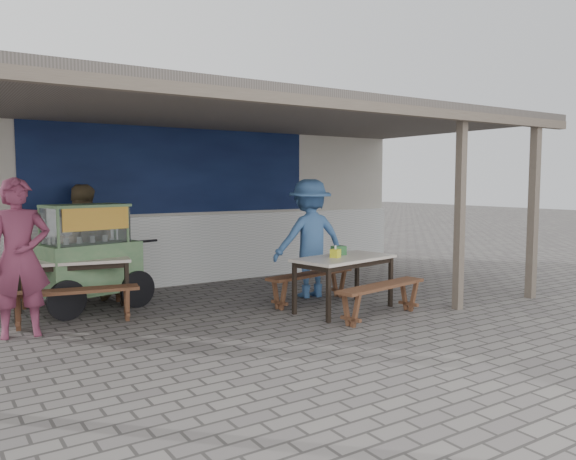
# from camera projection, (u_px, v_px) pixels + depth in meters

# --- Properties ---
(ground) EXTENTS (60.00, 60.00, 0.00)m
(ground) POSITION_uv_depth(u_px,v_px,m) (282.00, 318.00, 7.34)
(ground) COLOR #655F5B
(ground) RESTS_ON ground
(back_wall) EXTENTS (9.00, 1.28, 3.50)m
(back_wall) POSITION_uv_depth(u_px,v_px,m) (176.00, 185.00, 10.17)
(back_wall) COLOR beige
(back_wall) RESTS_ON ground
(warung_roof) EXTENTS (9.00, 4.21, 2.81)m
(warung_roof) POSITION_uv_depth(u_px,v_px,m) (248.00, 115.00, 7.86)
(warung_roof) COLOR #5C544E
(warung_roof) RESTS_ON ground
(table_left) EXTENTS (1.57, 0.98, 0.75)m
(table_left) POSITION_uv_depth(u_px,v_px,m) (72.00, 265.00, 7.50)
(table_left) COLOR beige
(table_left) RESTS_ON ground
(bench_left_street) EXTENTS (1.59, 0.57, 0.45)m
(bench_left_street) POSITION_uv_depth(u_px,v_px,m) (74.00, 298.00, 6.97)
(bench_left_street) COLOR brown
(bench_left_street) RESTS_ON ground
(bench_left_wall) EXTENTS (1.59, 0.57, 0.45)m
(bench_left_wall) POSITION_uv_depth(u_px,v_px,m) (72.00, 282.00, 8.10)
(bench_left_wall) COLOR brown
(bench_left_wall) RESTS_ON ground
(table_right) EXTENTS (1.55, 0.99, 0.75)m
(table_right) POSITION_uv_depth(u_px,v_px,m) (344.00, 262.00, 7.74)
(table_right) COLOR beige
(table_right) RESTS_ON ground
(bench_right_street) EXTENTS (1.57, 0.56, 0.45)m
(bench_right_street) POSITION_uv_depth(u_px,v_px,m) (382.00, 293.00, 7.30)
(bench_right_street) COLOR brown
(bench_right_street) RESTS_ON ground
(bench_right_wall) EXTENTS (1.57, 0.56, 0.45)m
(bench_right_wall) POSITION_uv_depth(u_px,v_px,m) (310.00, 280.00, 8.23)
(bench_right_wall) COLOR brown
(bench_right_wall) RESTS_ON ground
(vendor_cart) EXTENTS (1.75, 1.01, 1.47)m
(vendor_cart) POSITION_uv_depth(u_px,v_px,m) (89.00, 253.00, 7.74)
(vendor_cart) COLOR #6F8E5E
(vendor_cart) RESTS_ON ground
(patron_street_side) EXTENTS (0.71, 0.50, 1.83)m
(patron_street_side) POSITION_uv_depth(u_px,v_px,m) (19.00, 258.00, 6.42)
(patron_street_side) COLOR brown
(patron_street_side) RESTS_ON ground
(patron_wall_side) EXTENTS (0.99, 0.86, 1.74)m
(patron_wall_side) POSITION_uv_depth(u_px,v_px,m) (81.00, 243.00, 8.40)
(patron_wall_side) COLOR brown
(patron_wall_side) RESTS_ON ground
(patron_right_table) EXTENTS (1.26, 0.84, 1.82)m
(patron_right_table) POSITION_uv_depth(u_px,v_px,m) (310.00, 238.00, 8.65)
(patron_right_table) COLOR #3F67A1
(patron_right_table) RESTS_ON ground
(tissue_box) EXTENTS (0.15, 0.15, 0.11)m
(tissue_box) POSITION_uv_depth(u_px,v_px,m) (335.00, 253.00, 7.65)
(tissue_box) COLOR yellow
(tissue_box) RESTS_ON table_right
(donation_box) EXTENTS (0.20, 0.14, 0.13)m
(donation_box) POSITION_uv_depth(u_px,v_px,m) (339.00, 250.00, 7.92)
(donation_box) COLOR #2D6635
(donation_box) RESTS_ON table_right
(condiment_jar) EXTENTS (0.07, 0.07, 0.08)m
(condiment_jar) POSITION_uv_depth(u_px,v_px,m) (100.00, 254.00, 7.69)
(condiment_jar) COLOR beige
(condiment_jar) RESTS_ON table_left
(condiment_bowl) EXTENTS (0.24, 0.24, 0.05)m
(condiment_bowl) POSITION_uv_depth(u_px,v_px,m) (53.00, 257.00, 7.49)
(condiment_bowl) COLOR white
(condiment_bowl) RESTS_ON table_left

